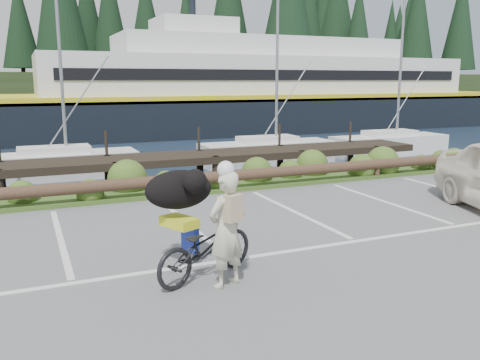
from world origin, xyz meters
The scene contains 7 objects.
ground centered at (0.00, 0.00, 0.00)m, with size 72.00×72.00×0.00m, color #5A5B5D.
harbor_backdrop centered at (0.40, 78.42, 0.00)m, with size 170.00×160.00×30.00m.
vegetation_strip centered at (0.00, 5.30, 0.05)m, with size 34.00×1.60×0.10m, color #3D5B21.
log_rail centered at (0.00, 4.60, 0.00)m, with size 32.00×0.30×0.60m, color #443021, non-canonical shape.
bicycle centered at (-0.65, -0.98, 0.50)m, with size 0.67×1.91×1.01m, color black.
cyclist centered at (-0.47, -1.39, 0.88)m, with size 0.64×0.42×1.75m, color beige.
dog centered at (-0.90, -0.42, 1.32)m, with size 1.09×0.53×0.63m, color black.
Camera 1 is at (-3.12, -8.07, 3.04)m, focal length 38.00 mm.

